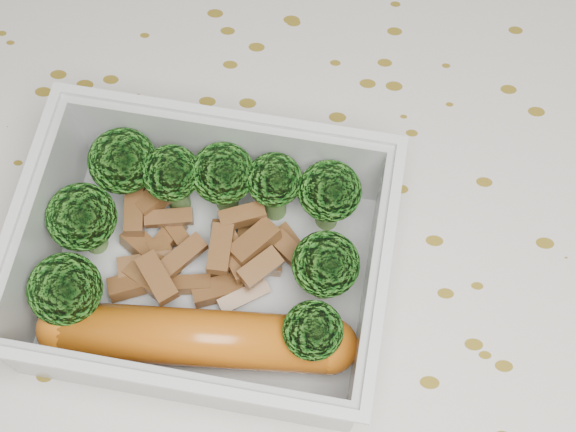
{
  "coord_description": "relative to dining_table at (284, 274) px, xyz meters",
  "views": [
    {
      "loc": [
        0.02,
        -0.17,
        1.15
      ],
      "look_at": [
        0.0,
        -0.01,
        0.78
      ],
      "focal_mm": 50.0,
      "sensor_mm": 36.0,
      "label": 1
    }
  ],
  "objects": [
    {
      "name": "sausage",
      "position": [
        -0.03,
        -0.07,
        0.11
      ],
      "size": [
        0.15,
        0.03,
        0.03
      ],
      "color": "#B15610",
      "rests_on": "lunch_container"
    },
    {
      "name": "lunch_container",
      "position": [
        -0.03,
        -0.04,
        0.11
      ],
      "size": [
        0.19,
        0.15,
        0.06
      ],
      "color": "silver",
      "rests_on": "tablecloth"
    },
    {
      "name": "tablecloth",
      "position": [
        0.0,
        0.0,
        0.05
      ],
      "size": [
        1.46,
        0.96,
        0.19
      ],
      "color": "silver",
      "rests_on": "dining_table"
    },
    {
      "name": "meat_pile",
      "position": [
        -0.04,
        -0.03,
        0.11
      ],
      "size": [
        0.1,
        0.07,
        0.03
      ],
      "color": "brown",
      "rests_on": "lunch_container"
    },
    {
      "name": "dining_table",
      "position": [
        0.0,
        0.0,
        0.0
      ],
      "size": [
        1.4,
        0.9,
        0.75
      ],
      "color": "brown",
      "rests_on": "ground"
    },
    {
      "name": "broccoli_florets",
      "position": [
        -0.04,
        -0.02,
        0.13
      ],
      "size": [
        0.15,
        0.11,
        0.05
      ],
      "color": "#608C3F",
      "rests_on": "lunch_container"
    }
  ]
}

